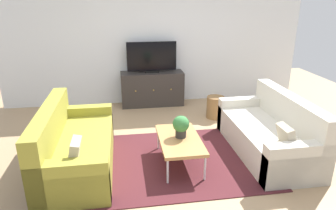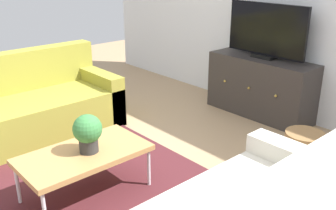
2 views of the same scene
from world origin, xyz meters
TOP-DOWN VIEW (x-y plane):
  - ground_plane at (0.00, 0.00)m, footprint 10.00×10.00m
  - wall_back at (0.00, 2.55)m, footprint 6.40×0.12m
  - area_rug at (0.00, -0.15)m, footprint 2.50×1.90m
  - couch_left_side at (-1.44, -0.10)m, footprint 0.88×1.90m
  - couch_right_side at (1.44, -0.10)m, footprint 0.88×1.90m
  - coffee_table at (0.02, -0.23)m, footprint 0.56×1.01m
  - potted_plant at (0.04, -0.19)m, footprint 0.23×0.23m
  - tv_console at (-0.09, 2.27)m, footprint 1.31×0.47m
  - flat_screen_tv at (-0.09, 2.29)m, footprint 1.03×0.16m
  - wicker_basket at (1.03, 1.35)m, footprint 0.34×0.34m

SIDE VIEW (x-z plane):
  - ground_plane at x=0.00m, z-range 0.00..0.00m
  - area_rug at x=0.00m, z-range 0.00..0.01m
  - wicker_basket at x=1.03m, z-range 0.00..0.42m
  - couch_left_side at x=-1.44m, z-range -0.15..0.73m
  - couch_right_side at x=1.44m, z-range -0.15..0.73m
  - tv_console at x=-0.09m, z-range 0.00..0.71m
  - coffee_table at x=0.02m, z-range 0.17..0.56m
  - potted_plant at x=0.04m, z-range 0.41..0.72m
  - flat_screen_tv at x=-0.09m, z-range 0.71..1.35m
  - wall_back at x=0.00m, z-range 0.00..2.70m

